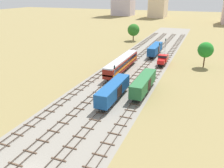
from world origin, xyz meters
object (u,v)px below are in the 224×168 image
at_px(freight_boxcar_centre_left_nearest, 113,90).
at_px(signal_post_near, 115,73).
at_px(signal_post_mid, 159,49).
at_px(passenger_coach_left_mid, 122,63).
at_px(freight_boxcar_centre_left_far, 155,49).
at_px(freight_boxcar_centre_near, 143,83).
at_px(signal_post_nearest, 165,43).
at_px(shunter_loco_centre_midfar, 163,59).

bearing_deg(freight_boxcar_centre_left_nearest, signal_post_near, 108.75).
relative_size(signal_post_near, signal_post_mid, 0.97).
height_order(passenger_coach_left_mid, signal_post_mid, signal_post_mid).
relative_size(freight_boxcar_centre_left_nearest, freight_boxcar_centre_left_far, 1.00).
height_order(passenger_coach_left_mid, signal_post_near, signal_post_near).
height_order(freight_boxcar_centre_near, signal_post_near, signal_post_near).
relative_size(passenger_coach_left_mid, signal_post_mid, 3.73).
relative_size(freight_boxcar_centre_left_nearest, freight_boxcar_centre_near, 1.00).
distance_m(passenger_coach_left_mid, freight_boxcar_centre_left_far, 23.41).
relative_size(passenger_coach_left_mid, signal_post_nearest, 4.23).
relative_size(shunter_loco_centre_midfar, signal_post_nearest, 1.63).
relative_size(passenger_coach_left_mid, freight_boxcar_centre_left_far, 1.57).
bearing_deg(freight_boxcar_centre_left_nearest, signal_post_nearest, 87.19).
height_order(shunter_loco_centre_midfar, freight_boxcar_centre_left_far, freight_boxcar_centre_left_far).
bearing_deg(freight_boxcar_centre_left_far, freight_boxcar_centre_near, -82.25).
xyz_separation_m(shunter_loco_centre_midfar, signal_post_near, (-7.39, -23.99, 1.59)).
distance_m(signal_post_nearest, signal_post_near, 43.00).
bearing_deg(signal_post_mid, passenger_coach_left_mid, -112.46).
bearing_deg(shunter_loco_centre_midfar, signal_post_near, -107.11).
bearing_deg(shunter_loco_centre_midfar, passenger_coach_left_mid, -130.50).
height_order(signal_post_nearest, signal_post_mid, signal_post_mid).
distance_m(shunter_loco_centre_midfar, signal_post_nearest, 18.93).
xyz_separation_m(freight_boxcar_centre_left_nearest, freight_boxcar_centre_near, (4.92, 6.46, 0.00)).
distance_m(freight_boxcar_centre_left_nearest, shunter_loco_centre_midfar, 31.65).
height_order(freight_boxcar_centre_left_nearest, shunter_loco_centre_midfar, freight_boxcar_centre_left_nearest).
bearing_deg(freight_boxcar_centre_left_far, signal_post_nearest, 71.58).
relative_size(signal_post_nearest, signal_post_near, 0.91).
bearing_deg(freight_boxcar_centre_left_far, signal_post_near, -93.99).
distance_m(freight_boxcar_centre_near, signal_post_mid, 31.26).
bearing_deg(signal_post_nearest, freight_boxcar_centre_left_nearest, -92.81).
height_order(freight_boxcar_centre_near, freight_boxcar_centre_left_far, same).
xyz_separation_m(passenger_coach_left_mid, shunter_loco_centre_midfar, (9.85, 11.53, -0.60)).
bearing_deg(freight_boxcar_centre_left_far, shunter_loco_centre_midfar, -66.59).
bearing_deg(freight_boxcar_centre_near, freight_boxcar_centre_left_far, 97.75).
distance_m(freight_boxcar_centre_left_nearest, passenger_coach_left_mid, 20.34).
height_order(freight_boxcar_centre_left_nearest, signal_post_mid, signal_post_mid).
distance_m(freight_boxcar_centre_left_nearest, signal_post_mid, 37.70).
height_order(passenger_coach_left_mid, signal_post_nearest, signal_post_nearest).
bearing_deg(signal_post_near, signal_post_mid, 80.78).
bearing_deg(freight_boxcar_centre_left_far, passenger_coach_left_mid, -102.16).
height_order(signal_post_nearest, signal_post_near, signal_post_near).
relative_size(freight_boxcar_centre_left_nearest, signal_post_nearest, 2.69).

